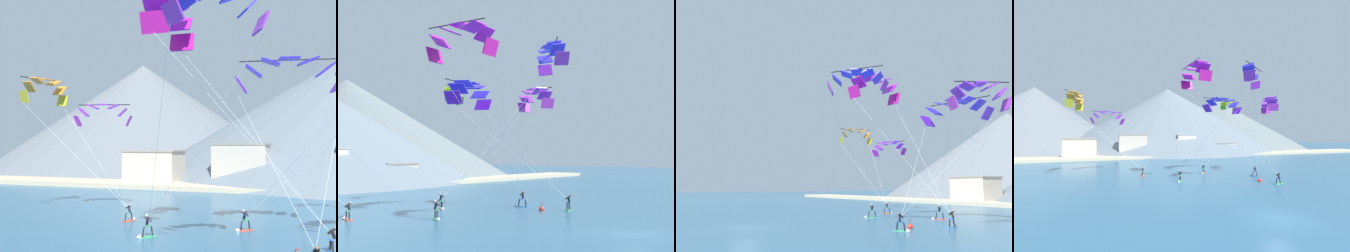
{
  "view_description": "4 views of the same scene",
  "coord_description": "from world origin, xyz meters",
  "views": [
    {
      "loc": [
        11.86,
        -15.58,
        7.06
      ],
      "look_at": [
        0.56,
        12.59,
        8.24
      ],
      "focal_mm": 50.0,
      "sensor_mm": 36.0,
      "label": 1
    },
    {
      "loc": [
        -32.74,
        -12.31,
        5.58
      ],
      "look_at": [
        -0.32,
        11.24,
        8.16
      ],
      "focal_mm": 50.0,
      "sensor_mm": 36.0,
      "label": 2
    },
    {
      "loc": [
        36.12,
        -11.6,
        4.03
      ],
      "look_at": [
        -0.22,
        11.14,
        10.85
      ],
      "focal_mm": 40.0,
      "sensor_mm": 36.0,
      "label": 3
    },
    {
      "loc": [
        -13.45,
        -15.31,
        6.92
      ],
      "look_at": [
        -1.91,
        18.82,
        8.42
      ],
      "focal_mm": 24.0,
      "sensor_mm": 36.0,
      "label": 4
    }
  ],
  "objects": [
    {
      "name": "shore_building_harbour_front",
      "position": [
        -5.29,
        58.62,
        3.61
      ],
      "size": [
        9.04,
        4.51,
        7.2
      ],
      "color": "#B7AD9E",
      "rests_on": "ground"
    },
    {
      "name": "parafoil_kite_mid_center",
      "position": [
        -0.71,
        16.02,
        16.48
      ],
      "size": [
        12.12,
        7.18,
        16.33
      ],
      "color": "#B91589"
    },
    {
      "name": "kitesurfer_near_trail",
      "position": [
        -7.46,
        23.29,
        0.47
      ],
      "size": [
        0.88,
        1.78,
        1.68
      ],
      "color": "#E54C33",
      "rests_on": "ground"
    },
    {
      "name": "kitesurfer_far_left",
      "position": [
        3.27,
        22.2,
        0.54
      ],
      "size": [
        1.42,
        1.59,
        1.78
      ],
      "color": "#E54C33",
      "rests_on": "ground"
    },
    {
      "name": "shore_building_quay_west",
      "position": [
        -20.71,
        59.1,
        3.01
      ],
      "size": [
        9.55,
        6.85,
        6.01
      ],
      "color": "beige",
      "rests_on": "ground"
    },
    {
      "name": "parafoil_kite_near_lead",
      "position": [
        4.66,
        9.72,
        15.03
      ],
      "size": [
        10.12,
        9.97,
        14.75
      ],
      "color": "purple"
    },
    {
      "name": "parafoil_kite_near_trail",
      "position": [
        -18.26,
        24.94,
        12.87
      ],
      "size": [
        11.82,
        5.95,
        12.73
      ],
      "color": "gold"
    },
    {
      "name": "parafoil_kite_far_right",
      "position": [
        7.12,
        21.7,
        12.82
      ],
      "size": [
        8.57,
        12.72,
        12.55
      ],
      "color": "#5213BB"
    },
    {
      "name": "kitesurfer_mid_center",
      "position": [
        10.33,
        16.95,
        0.57
      ],
      "size": [
        0.8,
        1.79,
        1.81
      ],
      "color": "#337FDB",
      "rests_on": "ground"
    },
    {
      "name": "parafoil_kite_distant_high_outer",
      "position": [
        -13.2,
        28.21,
        10.52
      ],
      "size": [
        6.3,
        3.28,
        2.43
      ],
      "color": "#78169A"
    },
    {
      "name": "shoreline_strip",
      "position": [
        0.0,
        55.2,
        0.35
      ],
      "size": [
        180.0,
        10.0,
        0.7
      ],
      "primitive_type": "cube",
      "color": "#BCAD8E",
      "rests_on": "ground"
    },
    {
      "name": "kitesurfer_near_lead",
      "position": [
        -2.98,
        16.8,
        0.56
      ],
      "size": [
        1.26,
        1.69,
        1.81
      ],
      "color": "#33B266",
      "rests_on": "ground"
    },
    {
      "name": "mountain_peak_east_shoulder",
      "position": [
        -47.09,
        111.5,
        15.36
      ],
      "size": [
        90.35,
        90.35,
        30.72
      ],
      "color": "slate",
      "rests_on": "ground"
    }
  ]
}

